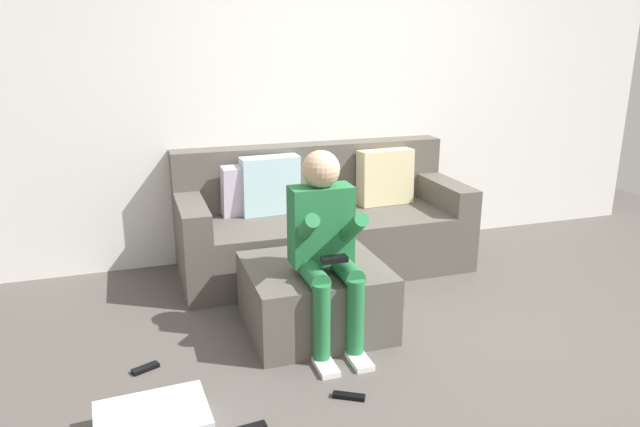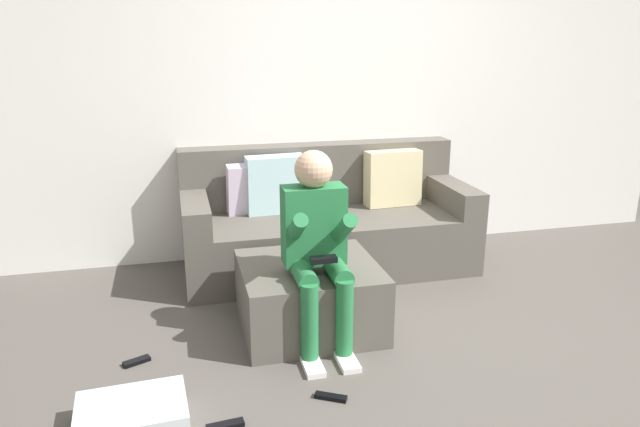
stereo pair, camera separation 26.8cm
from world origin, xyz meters
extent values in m
plane|color=#544F49|center=(0.00, 0.00, 0.00)|extent=(7.30, 7.30, 0.00)
cube|color=white|center=(0.00, 1.97, 1.34)|extent=(5.62, 0.10, 2.69)
cube|color=#59544C|center=(-0.29, 1.49, 0.21)|extent=(2.11, 0.85, 0.42)
cube|color=#59544C|center=(-0.29, 1.82, 0.66)|extent=(2.11, 0.20, 0.47)
cube|color=#59544C|center=(-1.25, 1.49, 0.52)|extent=(0.18, 0.85, 0.19)
cube|color=#59544C|center=(0.67, 1.49, 0.52)|extent=(0.18, 0.85, 0.19)
cube|color=silver|center=(-0.83, 1.65, 0.61)|extent=(0.38, 0.19, 0.38)
cube|color=silver|center=(-0.66, 1.64, 0.64)|extent=(0.44, 0.18, 0.43)
cube|color=beige|center=(0.25, 1.63, 0.63)|extent=(0.43, 0.19, 0.43)
cube|color=#59544C|center=(-0.64, 0.61, 0.20)|extent=(0.80, 0.74, 0.40)
cube|color=#26723F|center=(-0.64, 0.52, 0.68)|extent=(0.35, 0.17, 0.44)
sphere|color=#D8AD8C|center=(-0.64, 0.52, 0.99)|extent=(0.21, 0.21, 0.21)
cylinder|color=#26723F|center=(-0.73, 0.37, 0.46)|extent=(0.11, 0.30, 0.11)
cylinder|color=#26723F|center=(-0.73, 0.21, 0.24)|extent=(0.09, 0.09, 0.43)
cube|color=white|center=(-0.73, 0.15, 0.01)|extent=(0.10, 0.22, 0.03)
cylinder|color=#26723F|center=(-0.76, 0.40, 0.70)|extent=(0.08, 0.31, 0.25)
cylinder|color=#26723F|center=(-0.54, 0.37, 0.46)|extent=(0.11, 0.30, 0.11)
cylinder|color=#26723F|center=(-0.54, 0.21, 0.24)|extent=(0.09, 0.09, 0.43)
cube|color=white|center=(-0.54, 0.15, 0.01)|extent=(0.10, 0.22, 0.03)
cylinder|color=#26723F|center=(-0.51, 0.38, 0.67)|extent=(0.08, 0.37, 0.29)
cube|color=black|center=(-0.64, 0.29, 0.56)|extent=(0.14, 0.06, 0.03)
cube|color=silver|center=(-1.63, -0.16, 0.07)|extent=(0.50, 0.37, 0.14)
cube|color=black|center=(-0.71, -0.14, 0.01)|extent=(0.16, 0.11, 0.02)
cube|color=black|center=(-1.64, 0.43, 0.01)|extent=(0.15, 0.10, 0.02)
camera|label=1|loc=(-1.62, -2.48, 1.70)|focal=33.43mm
camera|label=2|loc=(-1.36, -2.55, 1.70)|focal=33.43mm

